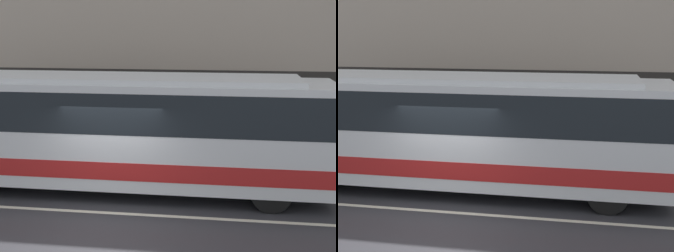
{
  "view_description": "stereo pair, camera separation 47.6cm",
  "coord_description": "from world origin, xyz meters",
  "views": [
    {
      "loc": [
        2.86,
        -10.21,
        4.44
      ],
      "look_at": [
        1.2,
        1.7,
        1.81
      ],
      "focal_mm": 50.0,
      "sensor_mm": 36.0,
      "label": 1
    },
    {
      "loc": [
        3.33,
        -10.14,
        4.44
      ],
      "look_at": [
        1.2,
        1.7,
        1.81
      ],
      "focal_mm": 50.0,
      "sensor_mm": 36.0,
      "label": 2
    }
  ],
  "objects": [
    {
      "name": "sidewalk",
      "position": [
        0.0,
        5.4,
        0.07
      ],
      "size": [
        60.0,
        2.8,
        0.15
      ],
      "color": "gray",
      "rests_on": "ground_plane"
    },
    {
      "name": "ground_plane",
      "position": [
        0.0,
        0.0,
        0.0
      ],
      "size": [
        60.0,
        60.0,
        0.0
      ],
      "primitive_type": "plane",
      "color": "#333338"
    },
    {
      "name": "lane_stripe",
      "position": [
        0.0,
        0.0,
        0.0
      ],
      "size": [
        54.0,
        0.14,
        0.01
      ],
      "color": "beige",
      "rests_on": "ground_plane"
    },
    {
      "name": "transit_bus",
      "position": [
        -0.45,
        1.7,
        1.76
      ],
      "size": [
        11.83,
        2.52,
        3.12
      ],
      "color": "silver",
      "rests_on": "ground_plane"
    },
    {
      "name": "pedestrian_waiting",
      "position": [
        -5.16,
        5.23,
        0.91
      ],
      "size": [
        0.36,
        0.36,
        1.64
      ],
      "color": "navy",
      "rests_on": "sidewalk"
    }
  ]
}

